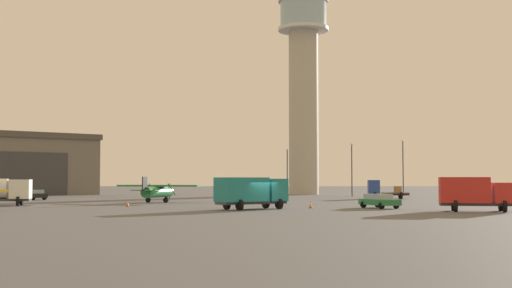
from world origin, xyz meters
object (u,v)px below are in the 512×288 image
at_px(truck_box_red, 474,192).
at_px(traffic_cone_near_right, 311,205).
at_px(truck_flatbed_blue, 382,190).
at_px(traffic_cone_near_left, 128,204).
at_px(light_post_north, 403,163).
at_px(control_tower, 303,80).
at_px(car_green, 379,201).
at_px(light_post_centre, 352,164).
at_px(truck_box_teal, 251,191).
at_px(light_post_west, 287,167).
at_px(airplane_green, 157,191).
at_px(car_black, 33,194).

bearing_deg(truck_box_red, traffic_cone_near_right, 163.78).
height_order(truck_flatbed_blue, traffic_cone_near_left, truck_flatbed_blue).
height_order(truck_flatbed_blue, light_post_north, light_post_north).
bearing_deg(truck_flatbed_blue, light_post_north, -105.99).
bearing_deg(control_tower, light_post_north, -25.88).
bearing_deg(car_green, light_post_centre, 150.53).
relative_size(truck_box_teal, traffic_cone_near_right, 10.47).
bearing_deg(truck_box_red, light_post_west, 115.10).
bearing_deg(truck_flatbed_blue, airplane_green, 33.43).
xyz_separation_m(control_tower, light_post_west, (-3.58, -9.92, -16.08)).
relative_size(light_post_west, light_post_north, 0.83).
xyz_separation_m(airplane_green, traffic_cone_near_right, (16.77, -14.81, -1.11)).
xyz_separation_m(airplane_green, car_black, (-18.13, 10.96, -0.69)).
height_order(truck_flatbed_blue, truck_box_teal, truck_box_teal).
bearing_deg(light_post_centre, control_tower, 117.71).
distance_m(light_post_north, traffic_cone_near_right, 52.36).
relative_size(truck_flatbed_blue, light_post_centre, 0.68).
bearing_deg(light_post_west, light_post_north, 6.08).
relative_size(truck_flatbed_blue, light_post_west, 0.75).
xyz_separation_m(car_green, light_post_centre, (4.30, 43.70, 4.40)).
bearing_deg(light_post_west, truck_flatbed_blue, -51.80).
bearing_deg(truck_flatbed_blue, car_green, 84.36).
distance_m(control_tower, truck_box_red, 66.40).
xyz_separation_m(control_tower, light_post_centre, (6.67, -12.71, -15.68)).
relative_size(control_tower, light_post_north, 4.19).
distance_m(airplane_green, traffic_cone_near_right, 22.40).
bearing_deg(traffic_cone_near_right, truck_flatbed_blue, 66.69).
distance_m(truck_flatbed_blue, traffic_cone_near_right, 32.80).
height_order(airplane_green, traffic_cone_near_left, airplane_green).
distance_m(airplane_green, truck_flatbed_blue, 33.45).
height_order(control_tower, car_black, control_tower).
bearing_deg(control_tower, truck_flatbed_blue, -71.04).
xyz_separation_m(truck_flatbed_blue, car_black, (-47.88, -4.34, -0.53)).
bearing_deg(traffic_cone_near_right, light_post_centre, 75.90).
xyz_separation_m(control_tower, traffic_cone_near_right, (-4.15, -55.81, -20.50)).
bearing_deg(traffic_cone_near_right, truck_box_teal, -153.74).
bearing_deg(light_post_centre, light_post_north, 27.36).
xyz_separation_m(airplane_green, light_post_north, (37.04, 33.17, 4.14)).
bearing_deg(control_tower, car_green, -87.59).
bearing_deg(car_green, airplane_green, -147.35).
height_order(truck_flatbed_blue, light_post_west, light_post_west).
bearing_deg(car_black, traffic_cone_near_left, 168.59).
bearing_deg(car_green, control_tower, 158.56).
xyz_separation_m(car_green, light_post_north, (13.74, 48.59, 4.83)).
xyz_separation_m(truck_box_teal, light_post_west, (6.36, 48.75, 3.05)).
relative_size(control_tower, car_green, 8.09).
bearing_deg(control_tower, car_black, -142.44).
height_order(airplane_green, car_black, airplane_green).
xyz_separation_m(car_green, traffic_cone_near_left, (-24.82, 4.26, -0.47)).
height_order(car_black, light_post_west, light_post_west).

